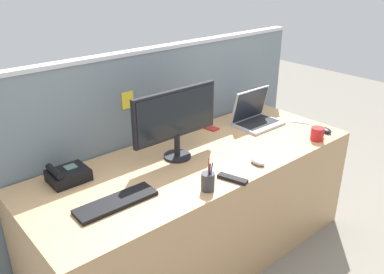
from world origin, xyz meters
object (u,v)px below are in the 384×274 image
computer_mouse_right_hand (326,130)px  pen_cup (208,181)px  keyboard_main (116,202)px  desk_phone (67,175)px  cell_phone_red_case (209,127)px  tv_remote (233,179)px  desktop_monitor (176,117)px  coffee_mug (318,134)px  laptop (255,115)px  computer_mouse_left_hand (258,162)px  cell_phone_white_slab (301,121)px

computer_mouse_right_hand → pen_cup: 1.14m
keyboard_main → computer_mouse_right_hand: computer_mouse_right_hand is taller
desk_phone → computer_mouse_right_hand: bearing=-18.0°
cell_phone_red_case → tv_remote: 0.74m
desktop_monitor → computer_mouse_right_hand: desktop_monitor is taller
cell_phone_red_case → coffee_mug: 0.74m
laptop → keyboard_main: size_ratio=0.80×
coffee_mug → computer_mouse_right_hand: bearing=12.1°
desktop_monitor → laptop: bearing=3.5°
computer_mouse_left_hand → computer_mouse_right_hand: bearing=4.4°
tv_remote → computer_mouse_right_hand: bearing=-15.2°
desktop_monitor → computer_mouse_left_hand: bearing=-51.7°
computer_mouse_right_hand → cell_phone_white_slab: size_ratio=0.72×
computer_mouse_left_hand → cell_phone_white_slab: (0.75, 0.23, -0.01)m
laptop → coffee_mug: laptop is taller
computer_mouse_left_hand → keyboard_main: bearing=172.3°
desk_phone → computer_mouse_right_hand: desk_phone is taller
keyboard_main → coffee_mug: (1.41, -0.20, 0.03)m
desk_phone → cell_phone_white_slab: size_ratio=1.48×
pen_cup → tv_remote: (0.17, -0.02, -0.04)m
computer_mouse_right_hand → pen_cup: (-1.13, -0.02, 0.03)m
laptop → computer_mouse_right_hand: 0.50m
computer_mouse_left_hand → cell_phone_red_case: 0.61m
coffee_mug → laptop: bearing=102.6°
computer_mouse_left_hand → coffee_mug: coffee_mug is taller
computer_mouse_right_hand → coffee_mug: size_ratio=0.81×
computer_mouse_right_hand → desktop_monitor: bearing=179.7°
keyboard_main → tv_remote: (0.60, -0.21, -0.00)m
desktop_monitor → tv_remote: (0.06, -0.42, -0.25)m
keyboard_main → computer_mouse_right_hand: 1.58m
keyboard_main → cell_phone_red_case: (1.00, 0.41, -0.01)m
laptop → computer_mouse_left_hand: (-0.46, -0.43, -0.05)m
keyboard_main → cell_phone_red_case: bearing=23.1°
tv_remote → desk_phone: bearing=122.1°
computer_mouse_right_hand → cell_phone_red_case: size_ratio=0.70×
desktop_monitor → cell_phone_red_case: size_ratio=4.06×
laptop → cell_phone_white_slab: size_ratio=2.39×
keyboard_main → pen_cup: size_ratio=2.24×
desk_phone → computer_mouse_left_hand: desk_phone is taller
keyboard_main → coffee_mug: 1.43m
desktop_monitor → laptop: (0.76, 0.05, -0.19)m
pen_cup → computer_mouse_left_hand: bearing=2.7°
cell_phone_red_case → coffee_mug: (0.41, -0.61, 0.04)m
keyboard_main → cell_phone_white_slab: keyboard_main is taller
pen_cup → cell_phone_red_case: bearing=46.8°
computer_mouse_left_hand → coffee_mug: (0.56, -0.03, 0.03)m
cell_phone_white_slab → computer_mouse_left_hand: bearing=169.2°
cell_phone_red_case → keyboard_main: bearing=-165.5°
keyboard_main → computer_mouse_left_hand: computer_mouse_left_hand is taller
desktop_monitor → cell_phone_white_slab: (1.05, -0.15, -0.25)m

